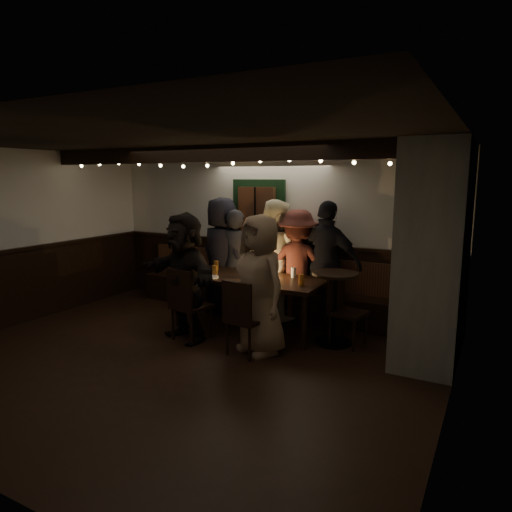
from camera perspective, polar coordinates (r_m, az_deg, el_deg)
The scene contains 13 objects.
room at distance 6.12m, azimuth 6.31°, elevation -0.68°, with size 6.02×5.01×2.62m.
dining_table at distance 6.54m, azimuth -0.85°, elevation -3.17°, with size 2.18×0.94×0.95m.
chair_near_left at distance 6.18m, azimuth -8.72°, elevation -5.53°, with size 0.52×0.52×1.00m.
chair_near_right at distance 5.60m, azimuth -1.74°, elevation -7.26°, with size 0.49×0.49×0.96m.
chair_end at distance 6.13m, azimuth 10.74°, elevation -6.01°, with size 0.49×0.49×0.94m.
high_top at distance 6.09m, azimuth 9.79°, elevation -5.31°, with size 0.60×0.60×0.96m.
person_a at distance 7.52m, azimuth -4.26°, elevation 0.22°, with size 0.91×0.59×1.87m, color black.
person_b at distance 7.36m, azimuth -2.57°, elevation -0.70°, with size 0.61×0.40×1.69m, color #23232A.
person_c at distance 7.12m, azimuth 2.35°, elevation -0.37°, with size 0.90×0.70×1.85m, color #ECE6C7.
person_d at distance 6.94m, azimuth 5.22°, elevation -1.25°, with size 1.11×0.64×1.71m, color #592823.
person_e at distance 6.80m, azimuth 8.88°, elevation -0.96°, with size 1.09×0.45×1.85m, color black.
person_f at distance 6.19m, azimuth -8.93°, elevation -2.57°, with size 1.61×0.51×1.74m, color black.
person_g at distance 5.65m, azimuth 0.51°, elevation -3.59°, with size 0.85×0.56×1.75m, color #93765A.
Camera 1 is at (3.32, -4.16, 2.18)m, focal length 32.00 mm.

